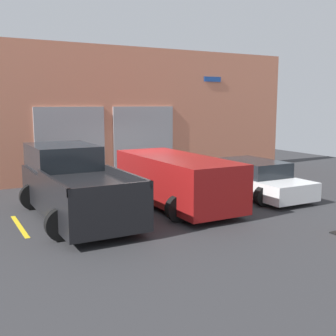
{
  "coord_description": "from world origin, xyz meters",
  "views": [
    {
      "loc": [
        -6.22,
        -13.06,
        3.09
      ],
      "look_at": [
        0.0,
        -1.65,
        1.1
      ],
      "focal_mm": 45.0,
      "sensor_mm": 36.0,
      "label": 1
    }
  ],
  "objects": [
    {
      "name": "parking_stripe_left",
      "position": [
        -1.53,
        -2.15,
        0.0
      ],
      "size": [
        0.12,
        2.2,
        0.01
      ],
      "primitive_type": "cube",
      "color": "gold",
      "rests_on": "ground"
    },
    {
      "name": "parking_stripe_centre",
      "position": [
        1.53,
        -2.15,
        0.0
      ],
      "size": [
        0.12,
        2.2,
        0.01
      ],
      "primitive_type": "cube",
      "color": "gold",
      "rests_on": "ground"
    },
    {
      "name": "ground_plane",
      "position": [
        0.0,
        0.0,
        0.0
      ],
      "size": [
        28.0,
        28.0,
        0.0
      ],
      "primitive_type": "plane",
      "color": "#2D2D30"
    },
    {
      "name": "parking_stripe_right",
      "position": [
        4.58,
        -2.15,
        0.0
      ],
      "size": [
        0.12,
        2.2,
        0.01
      ],
      "primitive_type": "cube",
      "color": "gold",
      "rests_on": "ground"
    },
    {
      "name": "parking_stripe_far_left",
      "position": [
        -4.58,
        -2.15,
        0.0
      ],
      "size": [
        0.12,
        2.2,
        0.01
      ],
      "primitive_type": "cube",
      "color": "gold",
      "rests_on": "ground"
    },
    {
      "name": "shophouse_building",
      "position": [
        -0.0,
        3.29,
        2.67
      ],
      "size": [
        17.5,
        0.68,
        5.39
      ],
      "color": "#D17A5B",
      "rests_on": "ground"
    },
    {
      "name": "pickup_truck",
      "position": [
        -3.05,
        -1.86,
        0.88
      ],
      "size": [
        2.48,
        5.28,
        1.9
      ],
      "color": "black",
      "rests_on": "ground"
    },
    {
      "name": "sedan_white",
      "position": [
        3.05,
        -2.12,
        0.56
      ],
      "size": [
        2.1,
        4.24,
        1.19
      ],
      "color": "white",
      "rests_on": "ground"
    },
    {
      "name": "sedan_side",
      "position": [
        0.0,
        -2.15,
        0.83
      ],
      "size": [
        2.32,
        4.96,
        1.52
      ],
      "color": "maroon",
      "rests_on": "ground"
    }
  ]
}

